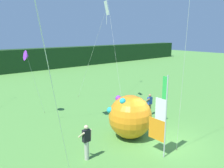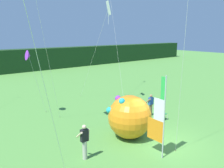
% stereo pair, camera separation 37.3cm
% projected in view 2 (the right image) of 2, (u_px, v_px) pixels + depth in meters
% --- Properties ---
extents(ground_plane, '(120.00, 120.00, 0.00)m').
position_uv_depth(ground_plane, '(163.00, 143.00, 12.78)').
color(ground_plane, '#518E3D').
extents(distant_treeline, '(80.00, 2.40, 3.44)m').
position_uv_depth(distant_treeline, '(7.00, 61.00, 34.69)').
color(distant_treeline, '#193819').
rests_on(distant_treeline, ground).
extents(banner_flag, '(0.06, 1.03, 4.05)m').
position_uv_depth(banner_flag, '(159.00, 118.00, 11.08)').
color(banner_flag, '#B7B7BC').
rests_on(banner_flag, ground).
extents(person_near_banner, '(0.55, 0.48, 1.58)m').
position_uv_depth(person_near_banner, '(151.00, 104.00, 16.89)').
color(person_near_banner, brown).
rests_on(person_near_banner, ground).
extents(person_mid_field, '(0.55, 0.48, 1.74)m').
position_uv_depth(person_mid_field, '(84.00, 141.00, 10.97)').
color(person_mid_field, '#B7B2A3').
rests_on(person_mid_field, ground).
extents(inflatable_balloon, '(2.48, 2.48, 2.48)m').
position_uv_depth(inflatable_balloon, '(130.00, 117.00, 13.24)').
color(inflatable_balloon, orange).
rests_on(inflatable_balloon, ground).
extents(folding_chair, '(0.51, 0.51, 0.89)m').
position_uv_depth(folding_chair, '(161.00, 112.00, 16.17)').
color(folding_chair, '#BCBCC1').
rests_on(folding_chair, ground).
extents(kite_white_diamond_0, '(0.92, 3.94, 8.33)m').
position_uv_depth(kite_white_diamond_0, '(107.00, 12.00, 18.39)').
color(kite_white_diamond_0, brown).
rests_on(kite_white_diamond_0, ground).
extents(kite_purple_delta_4, '(1.35, 0.71, 4.76)m').
position_uv_depth(kite_purple_delta_4, '(29.00, 56.00, 15.90)').
color(kite_purple_delta_4, brown).
rests_on(kite_purple_delta_4, ground).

